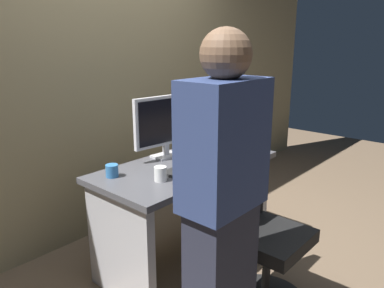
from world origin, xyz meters
name	(u,v)px	position (x,y,z in m)	size (l,w,h in m)	color
ground_plane	(187,257)	(0.00, 0.00, 0.00)	(9.00, 9.00, 0.00)	brown
wall_back	(104,51)	(0.00, 0.90, 1.50)	(6.40, 0.10, 3.00)	#8C7F5B
desk	(187,195)	(0.00, 0.00, 0.51)	(1.35, 0.66, 0.75)	#4C4C51
office_chair	(260,239)	(-0.06, -0.65, 0.43)	(0.52, 0.52, 0.94)	black
person_at_desk	(222,208)	(-0.57, -0.74, 0.84)	(0.40, 0.24, 1.64)	#262838
monitor	(166,123)	(0.01, 0.22, 1.01)	(0.54, 0.16, 0.46)	silver
keyboard	(189,167)	(-0.07, -0.08, 0.76)	(0.43, 0.13, 0.02)	#262626
mouse	(218,156)	(0.24, -0.09, 0.77)	(0.06, 0.10, 0.03)	white
cup_near_keyboard	(160,174)	(-0.36, -0.11, 0.80)	(0.08, 0.08, 0.09)	white
cup_by_monitor	(112,171)	(-0.51, 0.17, 0.79)	(0.08, 0.08, 0.08)	#3372B2
book_stack	(215,137)	(0.47, 0.12, 0.83)	(0.22, 0.18, 0.16)	#594C72
cell_phone	(249,151)	(0.53, -0.18, 0.76)	(0.07, 0.14, 0.01)	black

